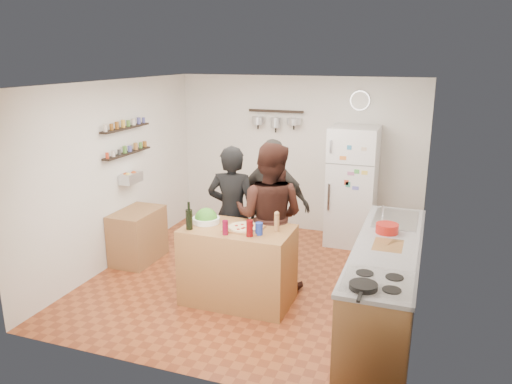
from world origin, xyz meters
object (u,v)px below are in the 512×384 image
at_px(pepper_mill, 277,223).
at_px(counter_run, 385,285).
at_px(person_left, 232,213).
at_px(side_table, 138,236).
at_px(wine_bottle, 189,220).
at_px(fridge, 352,186).
at_px(skillet, 363,286).
at_px(salad_bowl, 206,220).
at_px(person_center, 269,217).
at_px(prep_island, 238,265).
at_px(person_back, 273,204).
at_px(wall_clock, 360,100).
at_px(red_bowl, 387,228).
at_px(salt_canister, 259,229).

bearing_deg(pepper_mill, counter_run, 0.24).
distance_m(person_left, counter_run, 2.11).
bearing_deg(person_left, side_table, -10.56).
distance_m(wine_bottle, side_table, 1.67).
xyz_separation_m(wine_bottle, fridge, (1.42, 2.58, -0.13)).
distance_m(wine_bottle, skillet, 2.24).
xyz_separation_m(skillet, side_table, (-3.34, 1.72, -0.58)).
xyz_separation_m(salad_bowl, skillet, (1.99, -1.12, 0.00)).
relative_size(salad_bowl, person_center, 0.18).
xyz_separation_m(fridge, side_table, (-2.69, -1.71, -0.54)).
bearing_deg(prep_island, person_back, 86.85).
xyz_separation_m(salad_bowl, person_left, (0.10, 0.57, -0.07)).
relative_size(prep_island, wall_clock, 4.17).
relative_size(person_center, skillet, 7.56).
relative_size(wine_bottle, counter_run, 0.09).
relative_size(skillet, side_table, 0.30).
relative_size(wall_clock, side_table, 0.37).
xyz_separation_m(person_left, person_center, (0.54, -0.11, 0.04)).
xyz_separation_m(person_left, red_bowl, (1.94, -0.23, 0.10)).
height_order(salt_canister, wall_clock, wall_clock).
bearing_deg(person_back, person_left, 58.55).
bearing_deg(prep_island, person_left, 117.66).
relative_size(salad_bowl, skillet, 1.33).
bearing_deg(wine_bottle, salt_canister, 7.13).
xyz_separation_m(pepper_mill, wall_clock, (0.47, 2.64, 1.15)).
bearing_deg(person_back, fridge, -118.87).
height_order(salad_bowl, side_table, salad_bowl).
distance_m(salt_canister, person_center, 0.63).
xyz_separation_m(wine_bottle, person_back, (0.56, 1.34, -0.15)).
bearing_deg(person_back, pepper_mill, 115.83).
bearing_deg(person_center, person_left, -11.57).
bearing_deg(wine_bottle, person_center, 45.31).
distance_m(red_bowl, wall_clock, 2.67).
height_order(wine_bottle, fridge, fridge).
height_order(salt_canister, person_back, person_back).
xyz_separation_m(person_back, skillet, (1.51, -2.19, 0.06)).
bearing_deg(skillet, red_bowl, 88.04).
bearing_deg(wine_bottle, wall_clock, 63.98).
relative_size(pepper_mill, person_left, 0.11).
xyz_separation_m(person_left, skillet, (1.89, -1.69, 0.07)).
bearing_deg(counter_run, red_bowl, 98.50).
xyz_separation_m(salad_bowl, person_center, (0.63, 0.45, -0.03)).
xyz_separation_m(person_back, side_table, (-1.83, -0.48, -0.51)).
height_order(person_left, person_center, person_center).
relative_size(prep_island, counter_run, 0.48).
bearing_deg(red_bowl, salt_canister, -158.87).
xyz_separation_m(person_back, red_bowl, (1.56, -0.73, 0.09)).
bearing_deg(prep_island, salt_canister, -21.80).
height_order(prep_island, person_left, person_left).
xyz_separation_m(prep_island, salt_canister, (0.30, -0.12, 0.52)).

